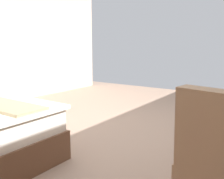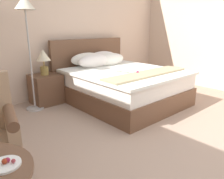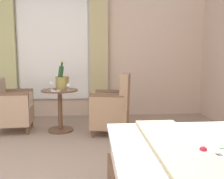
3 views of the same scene
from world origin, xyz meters
name	(u,v)px [view 3 (image 3 of 3)]	position (x,y,z in m)	size (l,w,h in m)	color
wall_window_side	(54,47)	(-2.95, 0.00, 1.40)	(0.27, 6.21, 2.80)	beige
side_table_round	(60,108)	(-1.86, 0.23, 0.38)	(0.58, 0.58, 0.68)	brown
champagne_bucket	(62,81)	(-1.92, 0.26, 0.81)	(0.23, 0.23, 0.46)	olive
wine_glass_near_bucket	(51,83)	(-1.90, 0.09, 0.80)	(0.07, 0.07, 0.16)	white
wine_glass_near_edge	(68,85)	(-1.77, 0.38, 0.77)	(0.07, 0.07, 0.13)	white
snack_plate	(56,91)	(-1.70, 0.19, 0.69)	(0.15, 0.15, 0.04)	white
armchair_by_window	(113,108)	(-1.64, 1.08, 0.41)	(0.65, 0.68, 0.96)	brown
armchair_facing_bed	(11,107)	(-1.89, -0.55, 0.40)	(0.59, 0.61, 0.86)	brown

